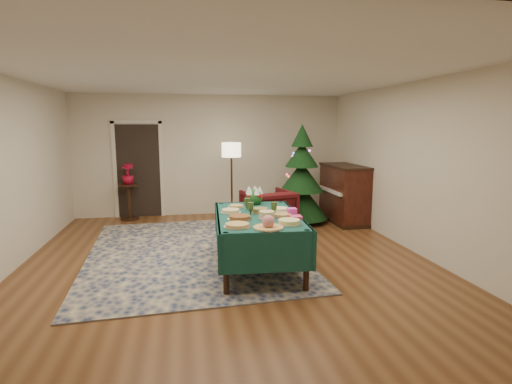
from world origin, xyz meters
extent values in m
plane|color=#593319|center=(0.00, 0.00, 0.00)|extent=(7.00, 7.00, 0.00)
plane|color=white|center=(0.00, 0.00, 2.70)|extent=(7.00, 7.00, 0.00)
plane|color=beige|center=(0.00, 3.50, 1.35)|extent=(6.00, 0.00, 6.00)
plane|color=beige|center=(0.00, -3.50, 1.35)|extent=(6.00, 0.00, 6.00)
plane|color=beige|center=(3.00, 0.00, 1.35)|extent=(0.00, 7.00, 7.00)
cube|color=black|center=(-1.60, 3.48, 1.02)|extent=(0.92, 0.02, 2.04)
cube|color=silver|center=(-2.10, 3.48, 1.05)|extent=(0.08, 0.04, 2.14)
cube|color=silver|center=(-1.10, 3.48, 1.05)|extent=(0.08, 0.04, 2.14)
cube|color=silver|center=(-1.60, 3.48, 2.10)|extent=(1.08, 0.04, 0.08)
cube|color=#14224E|center=(-0.51, 0.64, 0.01)|extent=(3.44, 4.38, 0.02)
cylinder|color=black|center=(-0.16, -1.11, 0.39)|extent=(0.07, 0.07, 0.78)
cylinder|color=black|center=(-0.04, 0.68, 0.39)|extent=(0.07, 0.07, 0.78)
cylinder|color=black|center=(0.81, -1.17, 0.39)|extent=(0.07, 0.07, 0.78)
cylinder|color=black|center=(0.93, 0.62, 0.39)|extent=(0.07, 0.07, 0.78)
cube|color=#154946|center=(0.39, -0.25, 0.75)|extent=(1.26, 2.03, 0.04)
cube|color=#154946|center=(0.45, 0.72, 0.53)|extent=(1.17, 0.11, 0.49)
cube|color=#154946|center=(0.32, -1.22, 0.53)|extent=(1.17, 0.11, 0.49)
cube|color=#154946|center=(0.94, -0.28, 0.53)|extent=(0.16, 1.99, 0.49)
cube|color=#154946|center=(-0.17, -0.21, 0.53)|extent=(0.16, 1.99, 0.49)
cylinder|color=silver|center=(0.01, -0.90, 0.78)|extent=(0.34, 0.34, 0.01)
cylinder|color=tan|center=(0.01, -0.90, 0.81)|extent=(0.29, 0.29, 0.04)
cylinder|color=silver|center=(0.37, -1.03, 0.78)|extent=(0.38, 0.38, 0.01)
sphere|color=#CC727A|center=(0.37, -1.03, 0.87)|extent=(0.16, 0.16, 0.16)
cylinder|color=silver|center=(0.67, -0.87, 0.78)|extent=(0.32, 0.32, 0.01)
cylinder|color=#D8D172|center=(0.67, -0.87, 0.81)|extent=(0.27, 0.27, 0.05)
cylinder|color=silver|center=(0.10, -0.49, 0.78)|extent=(0.33, 0.33, 0.01)
cylinder|color=brown|center=(0.10, -0.49, 0.81)|extent=(0.28, 0.28, 0.04)
cylinder|color=silver|center=(0.46, -0.52, 0.78)|extent=(0.24, 0.24, 0.01)
cylinder|color=tan|center=(0.46, -0.52, 0.83)|extent=(0.21, 0.21, 0.09)
cylinder|color=silver|center=(0.70, -0.42, 0.78)|extent=(0.29, 0.29, 0.01)
cylinder|color=#B2844C|center=(0.70, -0.42, 0.80)|extent=(0.25, 0.25, 0.03)
cylinder|color=silver|center=(0.03, -0.06, 0.78)|extent=(0.29, 0.29, 0.01)
cylinder|color=#D8BF7F|center=(0.03, -0.06, 0.81)|extent=(0.25, 0.25, 0.04)
cylinder|color=silver|center=(0.44, -0.15, 0.78)|extent=(0.26, 0.26, 0.01)
cylinder|color=maroon|center=(0.44, -0.15, 0.82)|extent=(0.23, 0.23, 0.06)
cylinder|color=silver|center=(0.76, -0.04, 0.78)|extent=(0.29, 0.29, 0.01)
cylinder|color=#F2EACC|center=(0.76, -0.04, 0.80)|extent=(0.25, 0.25, 0.03)
cylinder|color=silver|center=(0.15, 0.29, 0.78)|extent=(0.25, 0.25, 0.01)
cylinder|color=tan|center=(0.15, 0.29, 0.80)|extent=(0.21, 0.21, 0.03)
cone|color=#2D471E|center=(0.29, 0.07, 0.82)|extent=(0.07, 0.07, 0.09)
cylinder|color=#2D471E|center=(0.29, 0.07, 0.91)|extent=(0.08, 0.08, 0.09)
cone|color=#2D471E|center=(0.61, -0.30, 0.82)|extent=(0.07, 0.07, 0.09)
cylinder|color=#2D471E|center=(0.61, -0.30, 0.91)|extent=(0.08, 0.08, 0.09)
cone|color=#2D471E|center=(0.28, -0.25, 0.82)|extent=(0.07, 0.07, 0.09)
cylinder|color=#2D471E|center=(0.28, -0.25, 0.91)|extent=(0.08, 0.08, 0.09)
cube|color=#DC3D6D|center=(0.84, -0.59, 0.80)|extent=(0.16, 0.16, 0.04)
cube|color=#E740BF|center=(0.84, -0.38, 0.83)|extent=(0.13, 0.13, 0.10)
sphere|color=#1E4C1E|center=(0.47, 0.53, 0.88)|extent=(0.27, 0.27, 0.27)
cone|color=white|center=(0.56, 0.53, 1.00)|extent=(0.10, 0.10, 0.12)
cone|color=white|center=(0.50, 0.61, 1.00)|extent=(0.10, 0.10, 0.12)
cone|color=white|center=(0.40, 0.58, 1.00)|extent=(0.10, 0.10, 0.12)
cone|color=white|center=(0.40, 0.47, 1.00)|extent=(0.10, 0.10, 0.12)
cone|color=white|center=(0.50, 0.44, 1.00)|extent=(0.10, 0.10, 0.12)
sphere|color=#B20C0F|center=(0.56, 0.59, 0.92)|extent=(0.07, 0.07, 0.07)
sphere|color=#B20C0F|center=(0.41, 0.62, 0.92)|extent=(0.07, 0.07, 0.07)
sphere|color=#B20C0F|center=(0.38, 0.46, 0.92)|extent=(0.07, 0.07, 0.07)
sphere|color=#B20C0F|center=(0.53, 0.43, 0.92)|extent=(0.07, 0.07, 0.07)
imported|color=#480F12|center=(0.95, 1.69, 0.44)|extent=(1.04, 1.00, 0.89)
cylinder|color=#A57F3F|center=(0.38, 2.73, 0.02)|extent=(0.28, 0.28, 0.03)
cylinder|color=black|center=(0.38, 2.73, 0.76)|extent=(0.04, 0.04, 1.52)
cylinder|color=#FFEABF|center=(0.38, 2.73, 1.52)|extent=(0.40, 0.40, 0.30)
cylinder|color=black|center=(-1.80, 3.20, 0.02)|extent=(0.39, 0.39, 0.04)
cylinder|color=black|center=(-1.80, 3.20, 0.38)|extent=(0.09, 0.09, 0.72)
cylinder|color=black|center=(-1.80, 3.20, 0.76)|extent=(0.43, 0.43, 0.03)
imported|color=#A70B26|center=(-1.80, 3.20, 0.90)|extent=(0.25, 0.45, 0.25)
cylinder|color=black|center=(1.79, 2.30, 0.08)|extent=(0.12, 0.12, 0.16)
cone|color=black|center=(1.79, 2.30, 0.46)|extent=(1.48, 1.48, 0.72)
cone|color=black|center=(1.79, 2.30, 0.97)|extent=(1.21, 1.21, 0.61)
cone|color=black|center=(1.79, 2.30, 1.43)|extent=(0.92, 0.92, 0.51)
cone|color=black|center=(1.79, 2.30, 1.82)|extent=(0.59, 0.59, 0.46)
cube|color=black|center=(2.69, 2.19, 0.04)|extent=(0.63, 1.39, 0.08)
cube|color=black|center=(2.69, 2.19, 0.60)|extent=(0.61, 1.37, 1.12)
cube|color=black|center=(2.69, 2.19, 1.18)|extent=(0.65, 1.41, 0.05)
cube|color=white|center=(2.40, 2.19, 0.68)|extent=(0.14, 1.16, 0.06)
camera|label=1|loc=(-0.61, -5.62, 1.99)|focal=28.00mm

